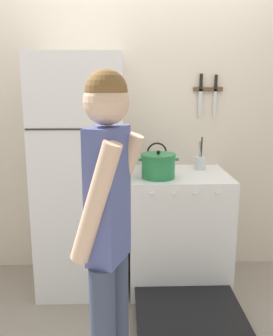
{
  "coord_description": "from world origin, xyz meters",
  "views": [
    {
      "loc": [
        -0.11,
        -3.08,
        1.57
      ],
      "look_at": [
        -0.03,
        -0.47,
        0.98
      ],
      "focal_mm": 40.0,
      "sensor_mm": 36.0,
      "label": 1
    }
  ],
  "objects": [
    {
      "name": "person",
      "position": [
        -0.19,
        -1.52,
        0.93
      ],
      "size": [
        0.35,
        0.39,
        1.63
      ],
      "rotation": [
        0.0,
        0.0,
        1.19
      ],
      "color": "#38425B",
      "rests_on": "ground_plane"
    },
    {
      "name": "wall_knife_strip",
      "position": [
        0.56,
        -0.02,
        1.53
      ],
      "size": [
        0.24,
        0.03,
        0.35
      ],
      "color": "brown"
    },
    {
      "name": "wall_back",
      "position": [
        0.0,
        0.03,
        1.27
      ],
      "size": [
        10.0,
        0.06,
        2.55
      ],
      "color": "beige",
      "rests_on": "ground_plane"
    },
    {
      "name": "tea_kettle",
      "position": [
        0.14,
        -0.19,
        0.96
      ],
      "size": [
        0.26,
        0.21,
        0.22
      ],
      "color": "silver",
      "rests_on": "stove_range"
    },
    {
      "name": "refrigerator",
      "position": [
        -0.45,
        -0.31,
        0.89
      ],
      "size": [
        0.65,
        0.65,
        1.78
      ],
      "color": "white",
      "rests_on": "ground_plane"
    },
    {
      "name": "dutch_oven_pot",
      "position": [
        0.13,
        -0.44,
        0.99
      ],
      "size": [
        0.3,
        0.25,
        0.2
      ],
      "color": "#237A42",
      "rests_on": "stove_range"
    },
    {
      "name": "utensil_jar",
      "position": [
        0.49,
        -0.18,
        0.96
      ],
      "size": [
        0.09,
        0.09,
        0.26
      ],
      "color": "silver",
      "rests_on": "stove_range"
    },
    {
      "name": "ground_plane",
      "position": [
        0.0,
        0.0,
        0.0
      ],
      "size": [
        14.0,
        14.0,
        0.0
      ],
      "primitive_type": "plane",
      "color": "gray"
    },
    {
      "name": "stove_range",
      "position": [
        0.3,
        -0.35,
        0.45
      ],
      "size": [
        0.76,
        1.35,
        0.9
      ],
      "color": "white",
      "rests_on": "ground_plane"
    }
  ]
}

